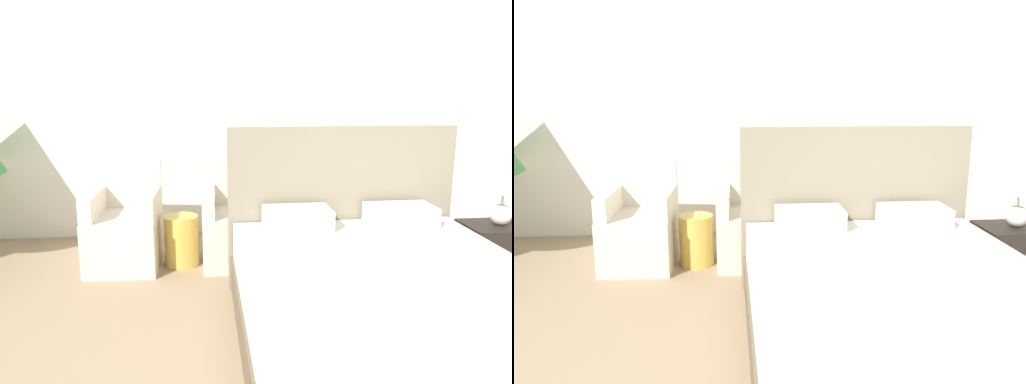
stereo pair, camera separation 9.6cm
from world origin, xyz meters
The scene contains 7 objects.
wall_back centered at (0.00, 3.95, 1.45)m, with size 10.00×0.06×2.90m.
bed centered at (0.96, 1.47, 0.28)m, with size 1.66×2.26×1.19m.
armchair_near_window_left centered at (-0.70, 3.09, 0.29)m, with size 0.59×0.65×0.85m.
armchair_near_window_right centered at (0.24, 3.09, 0.29)m, with size 0.58×0.64×0.85m.
nightstand centered at (2.10, 2.33, 0.24)m, with size 0.51×0.38×0.49m.
table_lamp centered at (2.09, 2.33, 0.84)m, with size 0.34×0.34×0.51m.
side_table centered at (-0.23, 3.05, 0.21)m, with size 0.28×0.28×0.42m.
Camera 1 is at (-0.04, -0.93, 1.53)m, focal length 35.00 mm.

